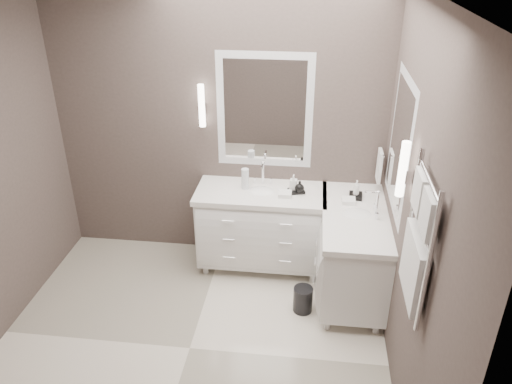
# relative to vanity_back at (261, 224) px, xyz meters

# --- Properties ---
(floor) EXTENTS (3.20, 3.00, 0.01)m
(floor) POSITION_rel_vanity_back_xyz_m (-0.45, -1.23, -0.49)
(floor) COLOR white
(floor) RESTS_ON ground
(wall_back) EXTENTS (3.20, 0.01, 2.70)m
(wall_back) POSITION_rel_vanity_back_xyz_m (-0.45, 0.28, 0.86)
(wall_back) COLOR #4B403C
(wall_back) RESTS_ON floor
(wall_front) EXTENTS (3.20, 0.01, 2.70)m
(wall_front) POSITION_rel_vanity_back_xyz_m (-0.45, -2.73, 0.86)
(wall_front) COLOR #4B403C
(wall_front) RESTS_ON floor
(wall_right) EXTENTS (0.01, 3.00, 2.70)m
(wall_right) POSITION_rel_vanity_back_xyz_m (1.15, -1.23, 0.86)
(wall_right) COLOR #4B403C
(wall_right) RESTS_ON floor
(vanity_back) EXTENTS (1.24, 0.59, 0.97)m
(vanity_back) POSITION_rel_vanity_back_xyz_m (0.00, 0.00, 0.00)
(vanity_back) COLOR white
(vanity_back) RESTS_ON floor
(vanity_right) EXTENTS (0.59, 1.24, 0.97)m
(vanity_right) POSITION_rel_vanity_back_xyz_m (0.88, -0.33, 0.00)
(vanity_right) COLOR white
(vanity_right) RESTS_ON floor
(mirror_back) EXTENTS (0.90, 0.02, 1.10)m
(mirror_back) POSITION_rel_vanity_back_xyz_m (-0.00, 0.26, 1.06)
(mirror_back) COLOR white
(mirror_back) RESTS_ON wall_back
(mirror_right) EXTENTS (0.02, 0.90, 1.10)m
(mirror_right) POSITION_rel_vanity_back_xyz_m (1.14, -0.43, 1.06)
(mirror_right) COLOR white
(mirror_right) RESTS_ON wall_right
(sconce_back) EXTENTS (0.06, 0.06, 0.40)m
(sconce_back) POSITION_rel_vanity_back_xyz_m (-0.58, 0.20, 1.11)
(sconce_back) COLOR white
(sconce_back) RESTS_ON wall_back
(sconce_right) EXTENTS (0.06, 0.06, 0.40)m
(sconce_right) POSITION_rel_vanity_back_xyz_m (1.08, -1.01, 1.11)
(sconce_right) COLOR white
(sconce_right) RESTS_ON wall_right
(towel_bar_corner) EXTENTS (0.03, 0.22, 0.30)m
(towel_bar_corner) POSITION_rel_vanity_back_xyz_m (1.09, 0.13, 0.63)
(towel_bar_corner) COLOR white
(towel_bar_corner) RESTS_ON wall_right
(towel_ladder) EXTENTS (0.06, 0.58, 0.90)m
(towel_ladder) POSITION_rel_vanity_back_xyz_m (1.10, -1.63, 0.91)
(towel_ladder) COLOR white
(towel_ladder) RESTS_ON wall_right
(waste_bin) EXTENTS (0.18, 0.18, 0.24)m
(waste_bin) POSITION_rel_vanity_back_xyz_m (0.45, -0.65, -0.36)
(waste_bin) COLOR black
(waste_bin) RESTS_ON floor
(amenity_tray_back) EXTENTS (0.18, 0.15, 0.02)m
(amenity_tray_back) POSITION_rel_vanity_back_xyz_m (0.33, 0.02, 0.38)
(amenity_tray_back) COLOR black
(amenity_tray_back) RESTS_ON vanity_back
(amenity_tray_right) EXTENTS (0.13, 0.17, 0.02)m
(amenity_tray_right) POSITION_rel_vanity_back_xyz_m (0.88, -0.02, 0.38)
(amenity_tray_right) COLOR black
(amenity_tray_right) RESTS_ON vanity_right
(water_bottle) EXTENTS (0.08, 0.08, 0.20)m
(water_bottle) POSITION_rel_vanity_back_xyz_m (-0.16, 0.03, 0.47)
(water_bottle) COLOR silver
(water_bottle) RESTS_ON vanity_back
(soap_bottle_a) EXTENTS (0.07, 0.07, 0.14)m
(soap_bottle_a) POSITION_rel_vanity_back_xyz_m (0.30, 0.04, 0.46)
(soap_bottle_a) COLOR white
(soap_bottle_a) RESTS_ON amenity_tray_back
(soap_bottle_b) EXTENTS (0.09, 0.09, 0.11)m
(soap_bottle_b) POSITION_rel_vanity_back_xyz_m (0.36, -0.01, 0.44)
(soap_bottle_b) COLOR black
(soap_bottle_b) RESTS_ON amenity_tray_back
(soap_bottle_c) EXTENTS (0.06, 0.06, 0.15)m
(soap_bottle_c) POSITION_rel_vanity_back_xyz_m (0.88, -0.02, 0.46)
(soap_bottle_c) COLOR white
(soap_bottle_c) RESTS_ON amenity_tray_right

